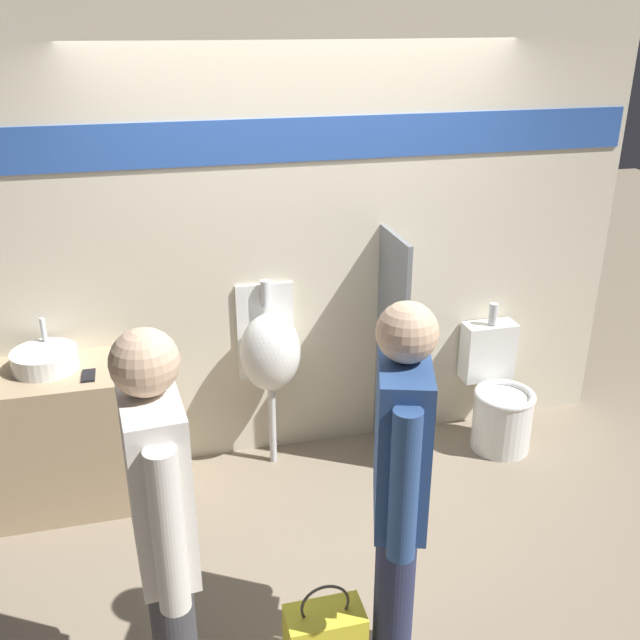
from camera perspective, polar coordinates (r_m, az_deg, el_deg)
The scene contains 10 objects.
ground_plane at distance 4.36m, azimuth 0.56°, elevation -13.66°, with size 16.00×16.00×0.00m, color gray.
display_wall at distance 4.26m, azimuth -1.43°, elevation 6.06°, with size 4.12×0.07×2.70m.
sink_counter at distance 4.34m, azimuth -20.98°, elevation -8.95°, with size 0.93×0.52×0.84m.
sink_basin at distance 4.16m, azimuth -21.16°, elevation -2.96°, with size 0.35×0.35×0.25m.
cell_phone at distance 4.01m, azimuth -18.03°, elevation -4.25°, with size 0.07×0.14×0.01m.
divider_near_counter at distance 4.38m, azimuth 5.71°, elevation -2.40°, with size 0.03×0.47×1.46m.
urinal_near_counter at distance 4.27m, azimuth -4.03°, elevation -2.52°, with size 0.37×0.31×1.18m.
toilet at distance 4.81m, azimuth 14.07°, elevation -6.25°, with size 0.39×0.55×0.91m.
person_in_vest at distance 2.68m, azimuth -12.49°, elevation -16.00°, with size 0.23×0.60×1.72m.
person_with_lanyard at distance 2.84m, azimuth 6.34°, elevation -13.06°, with size 0.31×0.57×1.71m.
Camera 1 is at (-0.90, -3.37, 2.62)m, focal length 40.00 mm.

